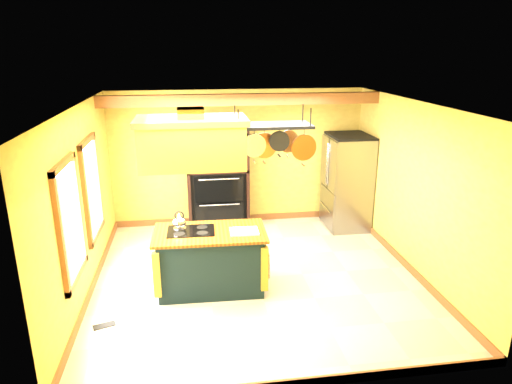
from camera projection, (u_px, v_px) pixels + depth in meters
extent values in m
plane|color=beige|center=(257.00, 277.00, 7.20)|extent=(5.00, 5.00, 0.00)
plane|color=white|center=(257.00, 105.00, 6.38)|extent=(5.00, 5.00, 0.00)
cube|color=gold|center=(238.00, 158.00, 9.15)|extent=(5.00, 0.02, 2.70)
cube|color=gold|center=(295.00, 276.00, 4.43)|extent=(5.00, 0.02, 2.70)
cube|color=gold|center=(82.00, 204.00, 6.44)|extent=(0.02, 5.00, 2.70)
cube|color=gold|center=(414.00, 189.00, 7.14)|extent=(0.02, 5.00, 2.70)
cube|color=#985D2F|center=(242.00, 100.00, 8.02)|extent=(5.00, 0.15, 0.20)
cube|color=#985D2F|center=(70.00, 221.00, 5.68)|extent=(0.06, 1.06, 1.56)
cube|color=white|center=(72.00, 221.00, 5.68)|extent=(0.02, 0.85, 1.34)
cube|color=#985D2F|center=(92.00, 189.00, 7.00)|extent=(0.06, 1.06, 1.56)
cube|color=white|center=(94.00, 188.00, 7.00)|extent=(0.02, 0.85, 1.34)
cube|color=black|center=(211.00, 262.00, 6.75)|extent=(1.52, 0.85, 0.88)
cube|color=brown|center=(210.00, 233.00, 6.61)|extent=(1.65, 0.95, 0.04)
cube|color=black|center=(191.00, 231.00, 6.62)|extent=(0.69, 0.49, 0.01)
ellipsoid|color=silver|center=(180.00, 222.00, 6.67)|extent=(0.20, 0.20, 0.16)
cube|color=white|center=(244.00, 231.00, 6.59)|extent=(0.42, 0.33, 0.02)
cube|color=#A37628|center=(192.00, 145.00, 6.19)|extent=(1.41, 0.76, 0.60)
cube|color=#985D2F|center=(191.00, 121.00, 6.09)|extent=(1.49, 0.84, 0.08)
cube|color=#A37628|center=(191.00, 116.00, 6.07)|extent=(0.35, 0.35, 0.20)
cube|color=black|center=(272.00, 125.00, 6.27)|extent=(1.08, 0.54, 0.04)
cylinder|color=black|center=(238.00, 119.00, 5.96)|extent=(0.02, 0.02, 0.26)
cylinder|color=black|center=(303.00, 113.00, 6.50)|extent=(0.02, 0.02, 0.26)
cylinder|color=black|center=(240.00, 139.00, 6.37)|extent=(0.28, 0.04, 0.28)
cylinder|color=silver|center=(254.00, 146.00, 6.21)|extent=(0.33, 0.04, 0.33)
cylinder|color=#B9632E|center=(264.00, 145.00, 6.45)|extent=(0.37, 0.04, 0.37)
cylinder|color=black|center=(279.00, 141.00, 6.24)|extent=(0.28, 0.04, 0.28)
cylinder|color=silver|center=(288.00, 141.00, 6.49)|extent=(0.33, 0.04, 0.33)
cylinder|color=#B9632E|center=(304.00, 148.00, 6.32)|extent=(0.37, 0.04, 0.37)
cube|color=gray|center=(347.00, 183.00, 9.01)|extent=(0.76, 0.94, 1.83)
cube|color=gray|center=(333.00, 167.00, 8.61)|extent=(0.03, 0.45, 0.99)
cube|color=gray|center=(325.00, 161.00, 9.05)|extent=(0.03, 0.45, 0.99)
cube|color=gray|center=(327.00, 207.00, 9.10)|extent=(0.03, 0.90, 0.77)
cube|color=black|center=(345.00, 224.00, 9.27)|extent=(0.72, 0.89, 0.06)
cube|color=black|center=(217.00, 173.00, 9.13)|extent=(1.19, 0.06, 2.11)
cube|color=black|center=(189.00, 178.00, 8.84)|extent=(0.06, 0.50, 2.11)
cube|color=black|center=(247.00, 175.00, 9.00)|extent=(0.06, 0.50, 2.11)
cube|color=black|center=(218.00, 170.00, 8.88)|extent=(1.19, 0.50, 0.05)
cube|color=black|center=(218.00, 197.00, 9.08)|extent=(1.07, 0.40, 1.13)
cube|color=black|center=(219.00, 189.00, 8.72)|extent=(0.93, 0.04, 0.50)
cube|color=black|center=(220.00, 214.00, 8.87)|extent=(0.93, 0.04, 0.46)
cube|color=black|center=(217.00, 158.00, 8.81)|extent=(1.07, 0.44, 0.02)
cube|color=black|center=(217.00, 146.00, 8.73)|extent=(1.07, 0.44, 0.02)
cube|color=black|center=(217.00, 133.00, 8.66)|extent=(1.07, 0.44, 0.02)
cylinder|color=white|center=(202.00, 157.00, 8.70)|extent=(0.22, 0.22, 0.07)
cylinder|color=#4277B9|center=(234.00, 140.00, 8.70)|extent=(0.10, 0.10, 0.17)
cube|color=black|center=(104.00, 325.00, 5.95)|extent=(0.30, 0.20, 0.01)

